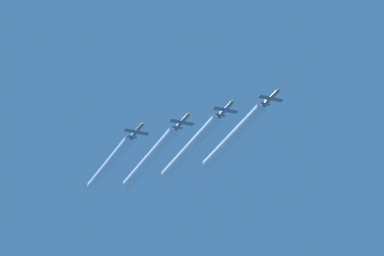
{
  "coord_description": "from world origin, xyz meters",
  "views": [
    {
      "loc": [
        154.97,
        366.38,
        2.55
      ],
      "look_at": [
        -0.14,
        -9.96,
        214.98
      ],
      "focal_mm": 127.83,
      "sensor_mm": 36.0,
      "label": 1
    }
  ],
  "objects_px": {
    "jet_third_echelon": "(183,121)",
    "jet_fourth_echelon": "(137,131)",
    "jet_lead": "(272,97)",
    "jet_second_echelon": "(226,109)"
  },
  "relations": [
    {
      "from": "jet_third_echelon",
      "to": "jet_fourth_echelon",
      "type": "bearing_deg",
      "value": -41.12
    },
    {
      "from": "jet_lead",
      "to": "jet_fourth_echelon",
      "type": "distance_m",
      "value": 47.06
    },
    {
      "from": "jet_fourth_echelon",
      "to": "jet_third_echelon",
      "type": "bearing_deg",
      "value": 138.88
    },
    {
      "from": "jet_second_echelon",
      "to": "jet_third_echelon",
      "type": "xyz_separation_m",
      "value": [
        11.36,
        -10.17,
        -1.92
      ]
    },
    {
      "from": "jet_fourth_echelon",
      "to": "jet_lead",
      "type": "bearing_deg",
      "value": 138.86
    },
    {
      "from": "jet_third_echelon",
      "to": "jet_fourth_echelon",
      "type": "height_order",
      "value": "jet_third_echelon"
    },
    {
      "from": "jet_lead",
      "to": "jet_third_echelon",
      "type": "relative_size",
      "value": 1.0
    },
    {
      "from": "jet_lead",
      "to": "jet_fourth_echelon",
      "type": "xyz_separation_m",
      "value": [
        35.28,
        -30.82,
        -4.51
      ]
    },
    {
      "from": "jet_lead",
      "to": "jet_fourth_echelon",
      "type": "relative_size",
      "value": 1.0
    },
    {
      "from": "jet_third_echelon",
      "to": "jet_lead",
      "type": "bearing_deg",
      "value": 138.85
    }
  ]
}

